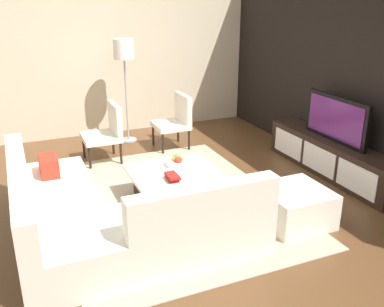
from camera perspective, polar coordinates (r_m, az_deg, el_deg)
name	(u,v)px	position (r m, az deg, el deg)	size (l,w,h in m)	color
ground_plane	(171,205)	(5.23, -2.85, -6.85)	(14.00, 14.00, 0.00)	brown
feature_wall_back	(359,73)	(6.21, 21.29, 9.86)	(6.40, 0.12, 2.80)	black
side_wall_left	(115,54)	(7.84, -10.12, 12.91)	(0.12, 5.20, 2.80)	beige
area_rug	(168,201)	(5.32, -3.24, -6.34)	(3.42, 2.60, 0.01)	tan
media_console	(331,157)	(6.30, 17.96, -0.51)	(2.33, 0.45, 0.50)	black
television	(336,119)	(6.13, 18.53, 4.36)	(1.15, 0.06, 0.61)	black
sectional_couch	(105,217)	(4.47, -11.43, -8.28)	(2.34, 2.30, 0.83)	silver
coffee_table	(175,185)	(5.26, -2.26, -4.25)	(0.97, 1.04, 0.38)	black
accent_chair_near	(107,130)	(6.54, -11.18, 3.12)	(0.57, 0.54, 0.87)	black
floor_lamp	(124,55)	(7.20, -9.00, 12.75)	(0.33, 0.33, 1.71)	#A5A5AA
ottoman	(294,206)	(4.91, 13.37, -6.80)	(0.70, 0.70, 0.40)	silver
fruit_bowl	(177,162)	(5.35, -1.98, -1.09)	(0.28, 0.28, 0.14)	silver
accent_chair_far	(176,118)	(7.01, -2.12, 4.70)	(0.56, 0.53, 0.87)	black
book_stack	(172,177)	(4.94, -2.60, -3.14)	(0.22, 0.15, 0.08)	maroon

